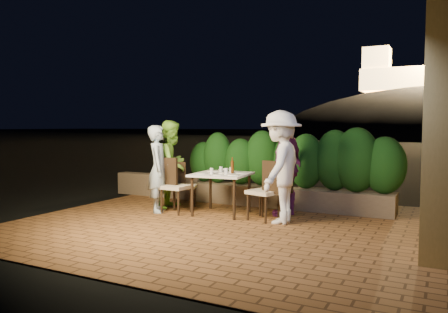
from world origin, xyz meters
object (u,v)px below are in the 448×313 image
Objects in this scene: dining_table at (222,194)px; diner_blue at (158,169)px; bowl at (224,170)px; chair_right_front at (264,190)px; chair_right_back at (271,190)px; parapet_lamp at (174,172)px; diner_white at (281,167)px; diner_purple at (287,167)px; chair_left_front at (176,185)px; diner_green at (172,164)px; beer_bottle at (232,165)px; chair_left_back at (185,185)px.

diner_blue is at bearing -163.29° from dining_table.
bowl is 1.12m from chair_right_front.
chair_right_back is (0.84, 0.33, 0.07)m from dining_table.
diner_white is at bearing -24.31° from parapet_lamp.
chair_right_back is (0.96, 0.03, -0.33)m from bowl.
chair_right_back is at bearing 21.29° from dining_table.
chair_right_back is 0.52m from diner_purple.
chair_left_front is 2.05m from diner_white.
chair_right_back is at bearing -100.85° from diner_blue.
chair_left_front is 0.55× the size of diner_white.
diner_blue is 2.36m from diner_white.
diner_green is (-2.02, -0.19, 0.41)m from chair_right_back.
chair_right_back is 0.52× the size of diner_green.
beer_bottle is 0.98m from diner_purple.
bowl reaches higher than dining_table.
beer_bottle reaches higher than chair_left_front.
diner_blue reaches higher than dining_table.
chair_right_back is at bearing -147.49° from diner_white.
beer_bottle is 0.29× the size of chair_left_front.
bowl is at bearing 143.50° from beer_bottle.
diner_blue reaches higher than chair_right_front.
diner_purple is at bearing -94.74° from chair_right_front.
dining_table is at bearing 13.19° from chair_right_back.
parapet_lamp is at bearing 147.19° from dining_table.
parapet_lamp is (-0.94, 1.03, 0.11)m from chair_left_back.
diner_green is 2.30m from diner_purple.
chair_left_front reaches higher than chair_left_back.
chair_right_front is at bearing -31.08° from chair_left_back.
diner_purple reaches higher than dining_table.
diner_white is (1.03, -0.28, 0.04)m from beer_bottle.
chair_left_front reaches higher than parapet_lamp.
chair_right_front is at bearing 8.46° from chair_left_front.
diner_green is at bearing 134.40° from chair_left_front.
bowl is at bearing -79.55° from diner_purple.
chair_left_back is (-0.08, 0.43, -0.06)m from chair_left_front.
chair_left_back reaches higher than dining_table.
diner_green reaches higher than chair_left_back.
beer_bottle reaches higher than chair_right_front.
chair_right_back is (1.72, 0.19, -0.01)m from chair_left_back.
diner_blue is (-1.33, -0.43, -0.09)m from beer_bottle.
dining_table is at bearing 23.17° from chair_left_front.
diner_blue is at bearing 10.58° from chair_right_back.
diner_green is 0.97× the size of diner_purple.
diner_purple is at bearing -172.92° from diner_white.
diner_blue reaches higher than bowl.
diner_purple is (0.26, 0.08, 0.44)m from chair_right_back.
dining_table is 1.28m from diner_green.
diner_purple is (1.11, 0.41, 0.51)m from dining_table.
dining_table is at bearing -31.26° from chair_left_back.
diner_green is (-1.06, -0.16, 0.09)m from bowl.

